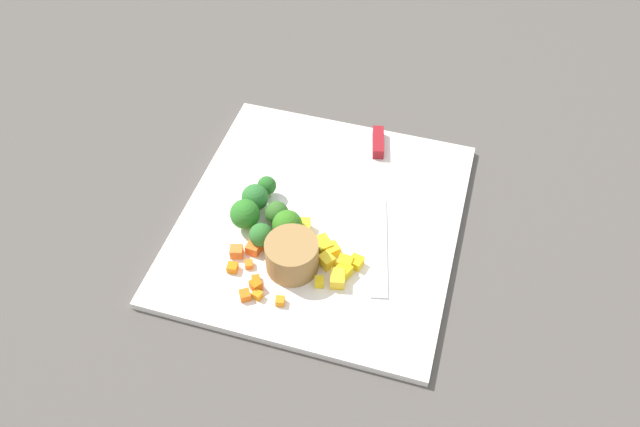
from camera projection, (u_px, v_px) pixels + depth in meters
ground_plane at (320, 223)px, 0.95m from camera, size 4.00×4.00×0.00m
cutting_board at (320, 221)px, 0.94m from camera, size 0.42×0.40×0.01m
prep_bowl at (292, 255)px, 0.87m from camera, size 0.07×0.07×0.05m
chef_knife at (378, 180)px, 0.98m from camera, size 0.32×0.09×0.02m
carrot_dice_0 at (267, 245)px, 0.90m from camera, size 0.01×0.01×0.01m
carrot_dice_1 at (253, 248)px, 0.89m from camera, size 0.02×0.02×0.01m
carrot_dice_2 at (249, 264)px, 0.88m from camera, size 0.01×0.01×0.01m
carrot_dice_3 at (257, 295)px, 0.85m from camera, size 0.01×0.01×0.01m
carrot_dice_4 at (280, 301)px, 0.84m from camera, size 0.01×0.01×0.01m
carrot_dice_5 at (256, 285)px, 0.85m from camera, size 0.02×0.02×0.02m
carrot_dice_6 at (259, 241)px, 0.90m from camera, size 0.02×0.02×0.02m
carrot_dice_7 at (237, 252)px, 0.89m from camera, size 0.02×0.02×0.02m
carrot_dice_8 at (245, 295)px, 0.85m from camera, size 0.02×0.02×0.01m
carrot_dice_9 at (233, 268)px, 0.87m from camera, size 0.02×0.02×0.01m
carrot_dice_10 at (256, 279)px, 0.86m from camera, size 0.02×0.01×0.01m
pepper_dice_0 at (356, 262)px, 0.88m from camera, size 0.02×0.02×0.01m
pepper_dice_1 at (337, 279)px, 0.86m from camera, size 0.03×0.02×0.02m
pepper_dice_2 at (287, 230)px, 0.91m from camera, size 0.03×0.03×0.02m
pepper_dice_3 at (332, 250)px, 0.89m from camera, size 0.03×0.03×0.02m
pepper_dice_4 at (345, 263)px, 0.88m from camera, size 0.02×0.02×0.02m
pepper_dice_5 at (344, 271)px, 0.87m from camera, size 0.03×0.03×0.02m
pepper_dice_6 at (323, 245)px, 0.89m from camera, size 0.03×0.03×0.02m
pepper_dice_7 at (327, 261)px, 0.88m from camera, size 0.02×0.03×0.02m
pepper_dice_8 at (319, 282)px, 0.86m from camera, size 0.02×0.02×0.01m
pepper_dice_9 at (302, 228)px, 0.92m from camera, size 0.03×0.03×0.02m
broccoli_floret_0 at (261, 235)px, 0.89m from camera, size 0.03×0.03×0.04m
broccoli_floret_1 at (277, 213)px, 0.92m from camera, size 0.03×0.03×0.04m
broccoli_floret_2 at (245, 214)px, 0.91m from camera, size 0.04×0.04×0.05m
broccoli_floret_3 at (287, 225)px, 0.90m from camera, size 0.04×0.04×0.05m
broccoli_floret_4 at (255, 198)px, 0.93m from camera, size 0.04×0.04×0.05m
broccoli_floret_5 at (267, 186)px, 0.95m from camera, size 0.03×0.03×0.04m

